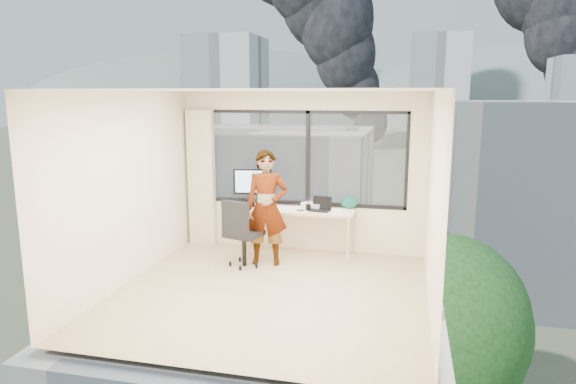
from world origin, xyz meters
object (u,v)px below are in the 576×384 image
(chair, at_px, (244,232))
(person, at_px, (267,208))
(desk, at_px, (297,232))
(game_console, at_px, (314,205))
(laptop, at_px, (320,205))
(handbag, at_px, (349,202))
(monitor, at_px, (253,187))

(chair, xyz_separation_m, person, (0.30, 0.18, 0.34))
(desk, xyz_separation_m, game_console, (0.23, 0.17, 0.41))
(chair, bearing_deg, laptop, 50.32)
(desk, bearing_deg, handbag, 15.41)
(chair, relative_size, game_console, 3.22)
(person, xyz_separation_m, monitor, (-0.41, 0.63, 0.19))
(desk, height_order, chair, chair)
(desk, xyz_separation_m, monitor, (-0.77, 0.08, 0.69))
(desk, distance_m, person, 0.83)
(person, xyz_separation_m, game_console, (0.59, 0.73, -0.08))
(game_console, bearing_deg, desk, -121.71)
(game_console, bearing_deg, monitor, -153.13)
(handbag, bearing_deg, person, -126.02)
(monitor, bearing_deg, person, -66.21)
(chair, bearing_deg, handbag, 50.14)
(person, relative_size, handbag, 6.65)
(game_console, bearing_deg, handbag, 26.11)
(person, distance_m, monitor, 0.78)
(desk, height_order, monitor, monitor)
(chair, bearing_deg, desk, 65.07)
(desk, height_order, person, person)
(monitor, relative_size, handbag, 2.39)
(person, distance_m, game_console, 0.94)
(laptop, bearing_deg, person, -136.26)
(monitor, height_order, game_console, monitor)
(chair, relative_size, laptop, 3.23)
(game_console, distance_m, laptop, 0.28)
(monitor, xyz_separation_m, game_console, (1.00, 0.10, -0.27))
(monitor, bearing_deg, game_console, -3.78)
(chair, height_order, handbag, chair)
(monitor, height_order, laptop, monitor)
(game_console, bearing_deg, person, -107.40)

